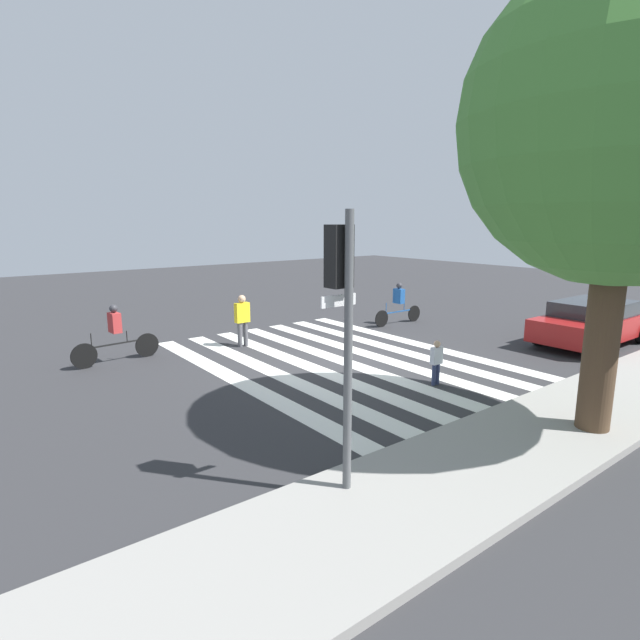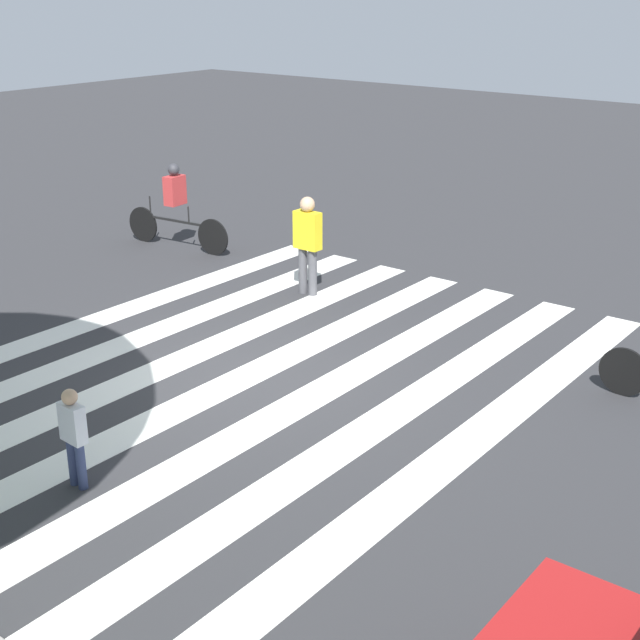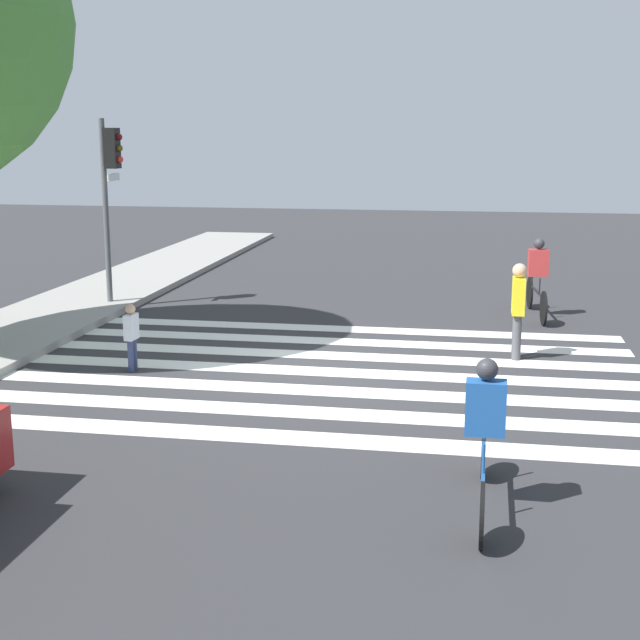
{
  "view_description": "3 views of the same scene",
  "coord_description": "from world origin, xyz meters",
  "px_view_note": "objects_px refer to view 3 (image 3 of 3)",
  "views": [
    {
      "loc": [
        8.73,
        10.52,
        3.91
      ],
      "look_at": [
        0.72,
        0.09,
        1.25
      ],
      "focal_mm": 28.0,
      "sensor_mm": 36.0,
      "label": 1
    },
    {
      "loc": [
        -7.27,
        7.84,
        4.86
      ],
      "look_at": [
        -0.9,
        -0.34,
        0.88
      ],
      "focal_mm": 50.0,
      "sensor_mm": 36.0,
      "label": 2
    },
    {
      "loc": [
        -13.58,
        -2.22,
        3.77
      ],
      "look_at": [
        -0.72,
        0.02,
        1.0
      ],
      "focal_mm": 50.0,
      "sensor_mm": 36.0,
      "label": 3
    }
  ],
  "objects_px": {
    "pedestrian_adult_tall_backpack": "(518,305)",
    "pedestrian_child_with_backpack": "(131,333)",
    "traffic_light": "(110,177)",
    "cyclist_near_curb": "(485,429)",
    "cyclist_mid_street": "(538,275)"
  },
  "relations": [
    {
      "from": "pedestrian_adult_tall_backpack",
      "to": "pedestrian_child_with_backpack",
      "type": "relative_size",
      "value": 1.49
    },
    {
      "from": "pedestrian_adult_tall_backpack",
      "to": "cyclist_near_curb",
      "type": "height_order",
      "value": "pedestrian_adult_tall_backpack"
    },
    {
      "from": "traffic_light",
      "to": "pedestrian_child_with_backpack",
      "type": "xyz_separation_m",
      "value": [
        -4.91,
        -2.32,
        -2.22
      ]
    },
    {
      "from": "pedestrian_adult_tall_backpack",
      "to": "pedestrian_child_with_backpack",
      "type": "bearing_deg",
      "value": -73.0
    },
    {
      "from": "cyclist_near_curb",
      "to": "traffic_light",
      "type": "bearing_deg",
      "value": 40.58
    },
    {
      "from": "pedestrian_adult_tall_backpack",
      "to": "cyclist_mid_street",
      "type": "distance_m",
      "value": 3.69
    },
    {
      "from": "traffic_light",
      "to": "pedestrian_adult_tall_backpack",
      "type": "distance_m",
      "value": 9.15
    },
    {
      "from": "cyclist_near_curb",
      "to": "pedestrian_child_with_backpack",
      "type": "bearing_deg",
      "value": 51.67
    },
    {
      "from": "pedestrian_adult_tall_backpack",
      "to": "cyclist_near_curb",
      "type": "xyz_separation_m",
      "value": [
        -6.34,
        0.59,
        -0.06
      ]
    },
    {
      "from": "traffic_light",
      "to": "cyclist_near_curb",
      "type": "relative_size",
      "value": 1.71
    },
    {
      "from": "pedestrian_adult_tall_backpack",
      "to": "cyclist_mid_street",
      "type": "relative_size",
      "value": 0.67
    },
    {
      "from": "pedestrian_adult_tall_backpack",
      "to": "traffic_light",
      "type": "bearing_deg",
      "value": -109.9
    },
    {
      "from": "traffic_light",
      "to": "cyclist_mid_street",
      "type": "height_order",
      "value": "traffic_light"
    },
    {
      "from": "pedestrian_adult_tall_backpack",
      "to": "cyclist_near_curb",
      "type": "bearing_deg",
      "value": -5.36
    },
    {
      "from": "cyclist_mid_street",
      "to": "pedestrian_adult_tall_backpack",
      "type": "bearing_deg",
      "value": 165.7
    }
  ]
}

